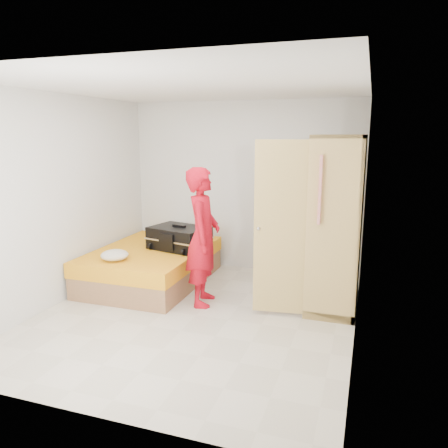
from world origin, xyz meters
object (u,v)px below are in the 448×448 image
(wardrobe, at_px, (332,227))
(suitcase, at_px, (179,238))
(round_cushion, at_px, (115,255))
(person, at_px, (203,237))
(bed, at_px, (152,265))

(wardrobe, relative_size, suitcase, 2.30)
(suitcase, height_order, round_cushion, suitcase)
(wardrobe, bearing_deg, suitcase, 174.97)
(wardrobe, relative_size, round_cushion, 5.89)
(person, distance_m, round_cushion, 1.21)
(bed, relative_size, suitcase, 2.21)
(bed, height_order, round_cushion, round_cushion)
(person, height_order, round_cushion, person)
(suitcase, relative_size, round_cushion, 2.56)
(suitcase, bearing_deg, bed, -146.12)
(person, relative_size, suitcase, 1.88)
(wardrobe, bearing_deg, bed, 178.92)
(wardrobe, distance_m, suitcase, 2.16)
(person, height_order, suitcase, person)
(person, relative_size, round_cushion, 4.82)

